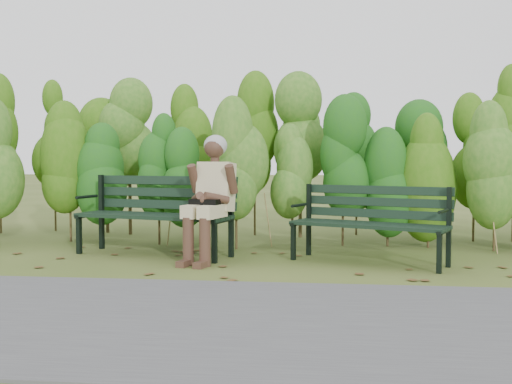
# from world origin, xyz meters

# --- Properties ---
(ground) EXTENTS (80.00, 80.00, 0.00)m
(ground) POSITION_xyz_m (0.00, 0.00, 0.00)
(ground) COLOR #40551C
(footpath) EXTENTS (60.00, 2.50, 0.01)m
(footpath) POSITION_xyz_m (0.00, -2.20, 0.01)
(footpath) COLOR #474749
(footpath) RESTS_ON ground
(hedge_band) EXTENTS (11.04, 1.67, 2.42)m
(hedge_band) POSITION_xyz_m (0.00, 1.86, 1.26)
(hedge_band) COLOR #47381E
(hedge_band) RESTS_ON ground
(leaf_litter) EXTENTS (5.90, 2.24, 0.01)m
(leaf_litter) POSITION_xyz_m (0.28, -0.03, 0.00)
(leaf_litter) COLOR brown
(leaf_litter) RESTS_ON ground
(bench_left) EXTENTS (1.93, 1.05, 0.92)m
(bench_left) POSITION_xyz_m (-1.18, 0.60, 0.54)
(bench_left) COLOR black
(bench_left) RESTS_ON ground
(bench_right) EXTENTS (1.73, 1.15, 0.83)m
(bench_right) POSITION_xyz_m (1.25, 0.32, 0.49)
(bench_right) COLOR black
(bench_right) RESTS_ON ground
(seated_woman) EXTENTS (0.59, 0.86, 1.38)m
(seated_woman) POSITION_xyz_m (-0.49, 0.22, 0.77)
(seated_woman) COLOR tan
(seated_woman) RESTS_ON ground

